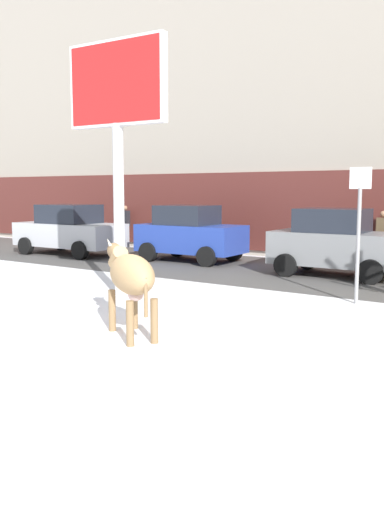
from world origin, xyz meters
TOP-DOWN VIEW (x-y plane):
  - ground_plane at (0.00, 0.00)m, footprint 120.00×120.00m
  - road_strip at (0.00, 8.28)m, footprint 60.00×5.60m
  - building_facade at (0.00, 14.40)m, footprint 44.00×6.10m
  - cow_tan at (0.30, 0.57)m, footprint 1.83×1.36m
  - billboard at (-2.14, 3.07)m, footprint 2.53×0.31m
  - car_silver_sedan at (-8.82, 7.90)m, footprint 4.23×2.04m
  - car_blue_hatchback at (-4.10, 8.81)m, footprint 3.53×1.97m
  - car_grey_hatchback at (0.99, 8.43)m, footprint 3.53×1.97m
  - pedestrian_near_billboard at (1.58, 10.98)m, footprint 0.36×0.24m
  - pedestrian_far_left at (-8.80, 10.98)m, footprint 0.36×0.24m
  - street_sign at (2.58, 5.12)m, footprint 0.44×0.08m

SIDE VIEW (x-z plane):
  - ground_plane at x=0.00m, z-range 0.00..0.00m
  - road_strip at x=0.00m, z-range 0.00..0.01m
  - pedestrian_near_billboard at x=1.58m, z-range 0.01..1.74m
  - pedestrian_far_left at x=-8.80m, z-range 0.01..1.74m
  - car_silver_sedan at x=-8.82m, z-range -0.01..1.83m
  - car_blue_hatchback at x=-4.10m, z-range 0.00..1.86m
  - car_grey_hatchback at x=0.99m, z-range 0.00..1.86m
  - cow_tan at x=0.30m, z-range 0.22..1.76m
  - street_sign at x=2.58m, z-range 0.26..3.08m
  - billboard at x=-2.14m, z-range 1.53..7.09m
  - building_facade at x=0.00m, z-range -0.02..12.98m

